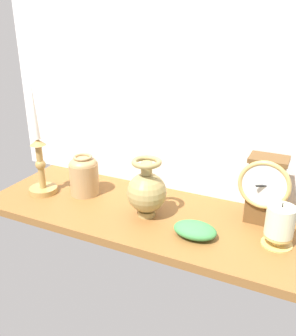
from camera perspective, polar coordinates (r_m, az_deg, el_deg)
name	(u,v)px	position (r cm, az deg, el deg)	size (l,w,h in cm)	color
ground_plane	(147,215)	(108.47, -0.10, -7.43)	(100.00, 36.00, 2.40)	brown
back_wall	(174,91)	(112.97, 4.06, 11.99)	(120.00, 2.00, 65.00)	white
mantel_clock	(265,188)	(103.18, 17.95, -3.09)	(13.69, 9.19, 19.34)	brown
candlestick_tall_left	(40,161)	(119.96, -16.66, 1.08)	(9.03, 9.03, 36.61)	#A98345
brass_vase_bulbous	(147,191)	(102.40, -0.21, -3.59)	(11.39, 11.39, 17.28)	#9E8A51
brass_vase_jar	(84,174)	(117.74, -10.07, -0.96)	(9.32, 9.32, 13.09)	tan
pillar_candle_front	(280,225)	(95.99, 20.03, -8.45)	(7.75, 7.75, 11.88)	#D5B360
ivy_sprig	(195,230)	(96.27, 7.42, -9.68)	(11.54, 8.08, 3.81)	#3E8B48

